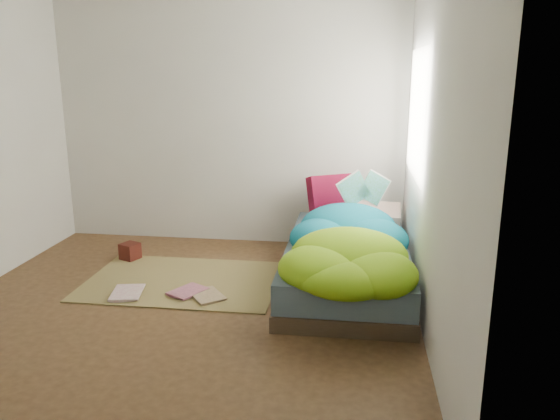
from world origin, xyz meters
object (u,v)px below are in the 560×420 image
at_px(bed, 347,263).
at_px(pillow_magenta, 331,198).
at_px(floor_book_a, 112,293).
at_px(open_book, 365,178).
at_px(wooden_box, 130,251).
at_px(floor_book_b, 179,289).

distance_m(bed, pillow_magenta, 0.86).
xyz_separation_m(pillow_magenta, floor_book_a, (-1.65, -1.30, -0.53)).
relative_size(open_book, wooden_box, 2.74).
height_order(pillow_magenta, open_book, open_book).
bearing_deg(floor_book_a, open_book, 16.94).
bearing_deg(wooden_box, floor_book_a, -76.77).
distance_m(open_book, floor_book_b, 1.87).
bearing_deg(open_book, bed, -129.64).
xyz_separation_m(bed, floor_book_a, (-1.83, -0.54, -0.14)).
height_order(bed, floor_book_b, bed).
height_order(bed, pillow_magenta, pillow_magenta).
relative_size(wooden_box, floor_book_a, 0.47).
xyz_separation_m(bed, pillow_magenta, (-0.17, 0.75, 0.38)).
bearing_deg(open_book, floor_book_a, -176.89).
relative_size(pillow_magenta, floor_book_a, 1.34).
bearing_deg(bed, floor_book_b, -164.09).
height_order(floor_book_a, floor_book_b, floor_book_b).
distance_m(pillow_magenta, wooden_box, 1.96).
bearing_deg(floor_book_b, wooden_box, 166.01).
distance_m(open_book, wooden_box, 2.28).
bearing_deg(bed, wooden_box, 171.98).
height_order(open_book, floor_book_a, open_book).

